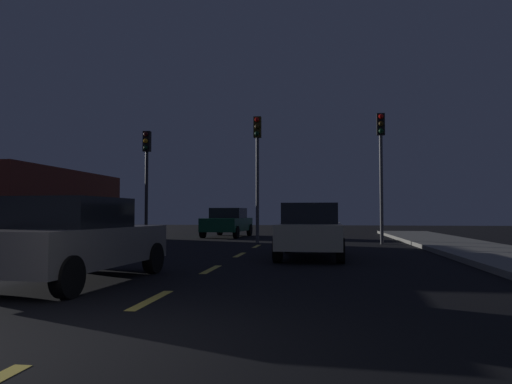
# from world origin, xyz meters

# --- Properties ---
(ground_plane) EXTENTS (80.00, 80.00, 0.00)m
(ground_plane) POSITION_xyz_m (0.00, 7.00, 0.00)
(ground_plane) COLOR black
(lane_stripe_second) EXTENTS (0.16, 1.60, 0.01)m
(lane_stripe_second) POSITION_xyz_m (0.00, 2.60, 0.00)
(lane_stripe_second) COLOR #EACC4C
(lane_stripe_second) RESTS_ON ground_plane
(lane_stripe_third) EXTENTS (0.16, 1.60, 0.01)m
(lane_stripe_third) POSITION_xyz_m (0.00, 6.40, 0.00)
(lane_stripe_third) COLOR #EACC4C
(lane_stripe_third) RESTS_ON ground_plane
(lane_stripe_fourth) EXTENTS (0.16, 1.60, 0.01)m
(lane_stripe_fourth) POSITION_xyz_m (0.00, 10.20, 0.00)
(lane_stripe_fourth) COLOR #EACC4C
(lane_stripe_fourth) RESTS_ON ground_plane
(lane_stripe_fifth) EXTENTS (0.16, 1.60, 0.01)m
(lane_stripe_fifth) POSITION_xyz_m (0.00, 14.00, 0.00)
(lane_stripe_fifth) COLOR #EACC4C
(lane_stripe_fifth) RESTS_ON ground_plane
(traffic_signal_left) EXTENTS (0.32, 0.38, 4.89)m
(traffic_signal_left) POSITION_xyz_m (-5.16, 15.94, 3.43)
(traffic_signal_left) COLOR #2D2D30
(traffic_signal_left) RESTS_ON ground_plane
(traffic_signal_center) EXTENTS (0.32, 0.38, 5.40)m
(traffic_signal_center) POSITION_xyz_m (-0.23, 15.94, 3.76)
(traffic_signal_center) COLOR #4C4C51
(traffic_signal_center) RESTS_ON ground_plane
(traffic_signal_right) EXTENTS (0.32, 0.38, 5.40)m
(traffic_signal_right) POSITION_xyz_m (4.93, 15.94, 3.75)
(traffic_signal_right) COLOR #4C4C51
(traffic_signal_right) RESTS_ON ground_plane
(car_stopped_ahead) EXTENTS (1.88, 4.21, 1.54)m
(car_stopped_ahead) POSITION_xyz_m (2.17, 9.61, 0.78)
(car_stopped_ahead) COLOR beige
(car_stopped_ahead) RESTS_ON ground_plane
(car_adjacent_lane) EXTENTS (2.08, 4.26, 1.55)m
(car_adjacent_lane) POSITION_xyz_m (-1.97, 4.07, 0.78)
(car_adjacent_lane) COLOR gray
(car_adjacent_lane) RESTS_ON ground_plane
(car_oncoming_far) EXTENTS (2.20, 4.43, 1.55)m
(car_oncoming_far) POSITION_xyz_m (-2.55, 21.19, 0.79)
(car_oncoming_far) COLOR #0F4C2D
(car_oncoming_far) RESTS_ON ground_plane
(storefront_left) EXTENTS (5.15, 8.90, 3.11)m
(storefront_left) POSITION_xyz_m (-10.57, 15.16, 1.56)
(storefront_left) COLOR maroon
(storefront_left) RESTS_ON ground_plane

